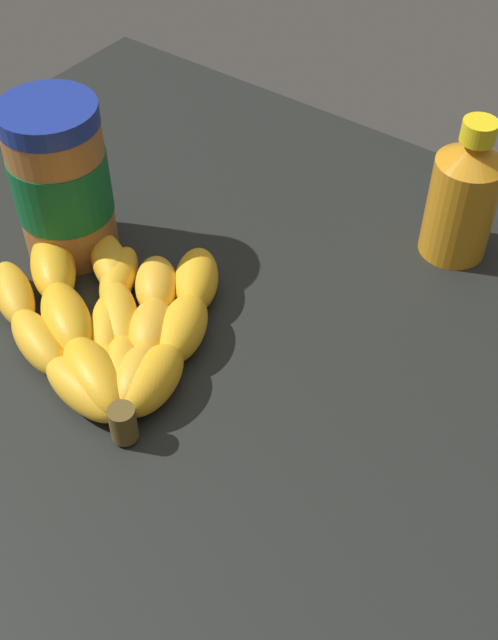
{
  "coord_description": "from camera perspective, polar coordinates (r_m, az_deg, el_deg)",
  "views": [
    {
      "loc": [
        27.24,
        -34.54,
        47.84
      ],
      "look_at": [
        2.66,
        -0.62,
        4.26
      ],
      "focal_mm": 44.71,
      "sensor_mm": 36.0,
      "label": 1
    }
  ],
  "objects": [
    {
      "name": "ground_plane",
      "position": [
        0.66,
        -1.55,
        -2.37
      ],
      "size": [
        83.6,
        67.75,
        3.69
      ],
      "primitive_type": "cube",
      "color": "black"
    },
    {
      "name": "banana_bunch",
      "position": [
        0.64,
        -9.82,
        -0.44
      ],
      "size": [
        22.19,
        20.14,
        3.75
      ],
      "color": "gold",
      "rests_on": "ground_plane"
    },
    {
      "name": "honey_bottle",
      "position": [
        0.72,
        15.1,
        8.59
      ],
      "size": [
        5.99,
        5.99,
        13.29
      ],
      "color": "orange",
      "rests_on": "ground_plane"
    },
    {
      "name": "peanut_butter_jar",
      "position": [
        0.71,
        -13.31,
        9.61
      ],
      "size": [
        8.35,
        8.35,
        14.49
      ],
      "color": "#9E602D",
      "rests_on": "ground_plane"
    }
  ]
}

